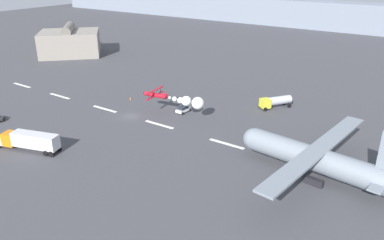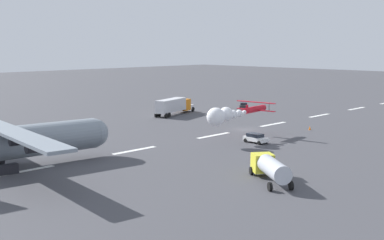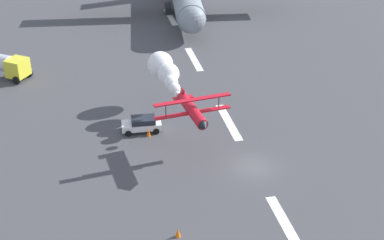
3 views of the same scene
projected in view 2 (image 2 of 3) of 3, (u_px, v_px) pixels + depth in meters
ground_plane at (245, 129)px, 93.71m from camera, size 440.00×440.00×0.00m
runway_stripe_1 at (357, 108)px, 124.50m from camera, size 8.00×0.90×0.01m
runway_stripe_2 at (319, 115)px, 112.18m from camera, size 8.00×0.90×0.01m
runway_stripe_3 at (273, 124)px, 99.87m from camera, size 8.00×0.90×0.01m
runway_stripe_4 at (214, 135)px, 87.55m from camera, size 8.00×0.90×0.01m
runway_stripe_5 at (135, 150)px, 75.23m from camera, size 8.00×0.90×0.01m
runway_stripe_6 at (25, 171)px, 62.91m from camera, size 8.00×0.90×0.01m
cargo_transport_plane at (14, 141)px, 64.04m from camera, size 27.20×35.63×11.44m
stunt_biplane_red at (228, 114)px, 80.52m from camera, size 16.58×7.50×2.87m
semi_truck_orange at (174, 105)px, 113.21m from camera, size 13.73×6.68×3.70m
fuel_tanker_truck at (270, 167)px, 57.61m from camera, size 6.84×8.17×2.90m
followme_car_yellow at (244, 105)px, 124.64m from camera, size 4.64×4.29×1.52m
airport_staff_sedan at (256, 138)px, 80.83m from camera, size 2.23×4.20×1.52m
traffic_cone_near at (310, 128)px, 93.21m from camera, size 0.44×0.44×0.75m
traffic_cone_far at (258, 139)px, 82.10m from camera, size 0.44×0.44×0.75m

